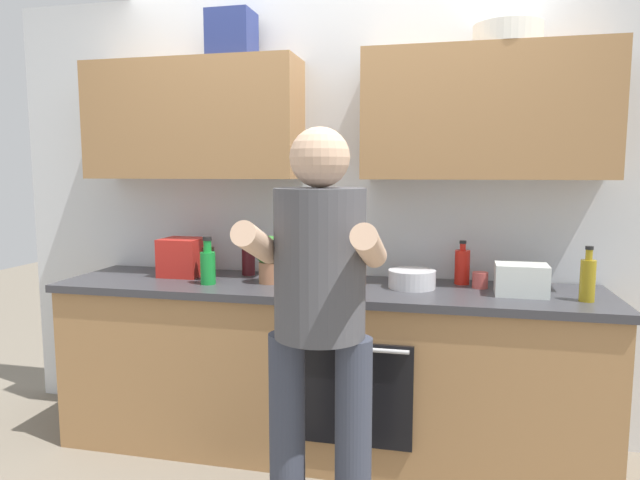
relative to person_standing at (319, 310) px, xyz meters
name	(u,v)px	position (x,y,z in m)	size (l,w,h in m)	color
ground_plane	(324,449)	(-0.16, 0.82, -0.98)	(12.00, 12.00, 0.00)	#756B5B
back_wall_unit	(335,169)	(-0.16, 1.09, 0.53)	(4.00, 0.39, 2.50)	silver
counter	(324,368)	(-0.16, 0.82, -0.53)	(2.84, 0.67, 0.90)	#A37547
person_standing	(319,310)	(0.00, 0.00, 0.00)	(0.49, 0.45, 1.65)	#383D4C
bottle_soda	(208,265)	(-0.76, 0.71, 0.02)	(0.08, 0.08, 0.25)	#198C33
bottle_vinegar	(359,262)	(0.01, 0.88, 0.04)	(0.08, 0.08, 0.30)	brown
bottle_juice	(310,261)	(-0.21, 0.72, 0.06)	(0.07, 0.07, 0.33)	orange
bottle_wine	(248,260)	(-0.65, 1.01, 0.01)	(0.08, 0.08, 0.21)	#471419
bottle_oil	(588,279)	(1.09, 0.73, 0.03)	(0.07, 0.07, 0.25)	olive
bottle_soy	(209,262)	(-0.81, 0.82, 0.02)	(0.07, 0.07, 0.24)	black
bottle_hotsauce	(462,266)	(0.54, 1.01, 0.02)	(0.08, 0.08, 0.23)	red
cup_ceramic	(480,280)	(0.63, 0.93, -0.04)	(0.08, 0.08, 0.08)	#BF4C47
mixing_bowl	(412,279)	(0.29, 0.85, -0.03)	(0.24, 0.24, 0.09)	silver
potted_herb	(269,257)	(-0.46, 0.81, 0.07)	(0.16, 0.16, 0.25)	#9E6647
grocery_bag_crisps	(183,257)	(-1.00, 0.91, 0.03)	(0.23, 0.22, 0.21)	red
grocery_bag_produce	(521,280)	(0.81, 0.80, 0.00)	(0.24, 0.18, 0.15)	silver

